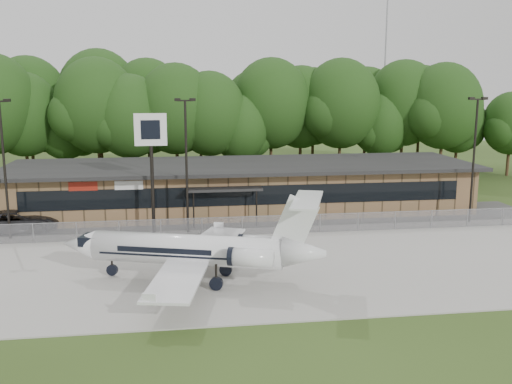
{
  "coord_description": "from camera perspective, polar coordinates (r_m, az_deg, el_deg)",
  "views": [
    {
      "loc": [
        -5.75,
        -26.15,
        11.35
      ],
      "look_at": [
        -0.36,
        12.0,
        3.93
      ],
      "focal_mm": 40.0,
      "sensor_mm": 36.0,
      "label": 1
    }
  ],
  "objects": [
    {
      "name": "light_pole_mid",
      "position": [
        42.99,
        -6.99,
        3.63
      ],
      "size": [
        1.55,
        0.3,
        10.23
      ],
      "color": "black",
      "rests_on": "ground"
    },
    {
      "name": "suv",
      "position": [
        47.48,
        -22.9,
        -2.73
      ],
      "size": [
        6.62,
        3.78,
        1.74
      ],
      "primitive_type": "imported",
      "rotation": [
        0.0,
        0.0,
        1.72
      ],
      "color": "#2F2F32",
      "rests_on": "ground"
    },
    {
      "name": "light_pole_right",
      "position": [
        49.11,
        20.99,
        3.89
      ],
      "size": [
        1.55,
        0.3,
        10.23
      ],
      "color": "black",
      "rests_on": "ground"
    },
    {
      "name": "fence",
      "position": [
        42.87,
        -0.08,
        -3.38
      ],
      "size": [
        46.0,
        0.04,
        1.52
      ],
      "color": "gray",
      "rests_on": "ground"
    },
    {
      "name": "treeline",
      "position": [
        68.5,
        -3.24,
        7.66
      ],
      "size": [
        72.0,
        12.0,
        15.0
      ],
      "primitive_type": null,
      "color": "#1D3912",
      "rests_on": "ground"
    },
    {
      "name": "radio_mast",
      "position": [
        79.18,
        12.74,
        11.47
      ],
      "size": [
        0.2,
        0.2,
        25.0
      ],
      "primitive_type": "cylinder",
      "color": "gray",
      "rests_on": "ground"
    },
    {
      "name": "business_jet",
      "position": [
        32.86,
        -5.94,
        -5.89
      ],
      "size": [
        15.57,
        13.95,
        5.29
      ],
      "rotation": [
        0.0,
        0.0,
        -0.31
      ],
      "color": "white",
      "rests_on": "ground"
    },
    {
      "name": "parking_lot",
      "position": [
        47.38,
        -0.84,
        -2.93
      ],
      "size": [
        50.0,
        9.0,
        0.06
      ],
      "primitive_type": "cube",
      "color": "#383835",
      "rests_on": "ground"
    },
    {
      "name": "ground",
      "position": [
        29.08,
        4.11,
        -12.11
      ],
      "size": [
        160.0,
        160.0,
        0.0
      ],
      "primitive_type": "plane",
      "color": "#2E4117",
      "rests_on": "ground"
    },
    {
      "name": "pole_sign",
      "position": [
        43.2,
        -10.46,
        4.9
      ],
      "size": [
        2.39,
        0.31,
        9.12
      ],
      "rotation": [
        0.0,
        0.0,
        0.01
      ],
      "color": "black",
      "rests_on": "ground"
    },
    {
      "name": "light_pole_left",
      "position": [
        44.7,
        -23.91,
        3.05
      ],
      "size": [
        1.55,
        0.3,
        10.23
      ],
      "color": "black",
      "rests_on": "ground"
    },
    {
      "name": "terminal",
      "position": [
        51.25,
        -1.47,
        0.58
      ],
      "size": [
        41.0,
        11.65,
        4.3
      ],
      "color": "brown",
      "rests_on": "ground"
    },
    {
      "name": "apron",
      "position": [
        36.43,
        1.46,
        -7.2
      ],
      "size": [
        64.0,
        18.0,
        0.08
      ],
      "primitive_type": "cube",
      "color": "#9E9B93",
      "rests_on": "ground"
    }
  ]
}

